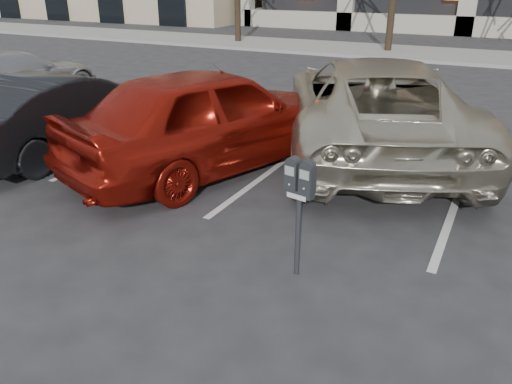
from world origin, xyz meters
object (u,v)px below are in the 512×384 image
object	(u,v)px
parking_meter	(299,190)
suv_silver	(373,106)
car_dark	(67,112)
car_silver	(15,76)
car_red	(211,118)

from	to	relation	value
parking_meter	suv_silver	world-z (taller)	suv_silver
car_dark	car_silver	size ratio (longest dim) A/B	0.97
car_red	car_dark	world-z (taller)	car_red
parking_meter	suv_silver	bearing A→B (deg)	106.53
car_red	car_dark	bearing A→B (deg)	28.04
parking_meter	car_red	size ratio (longest dim) A/B	0.26
suv_silver	car_red	size ratio (longest dim) A/B	1.36
parking_meter	suv_silver	distance (m)	4.25
parking_meter	car_dark	distance (m)	5.56
parking_meter	car_dark	size ratio (longest dim) A/B	0.30
suv_silver	parking_meter	bearing A→B (deg)	72.41
car_dark	car_red	bearing A→B (deg)	-169.75
car_red	parking_meter	bearing A→B (deg)	156.25
car_dark	car_silver	xyz separation A→B (m)	(-4.12, 2.23, -0.06)
suv_silver	car_silver	bearing A→B (deg)	-22.49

